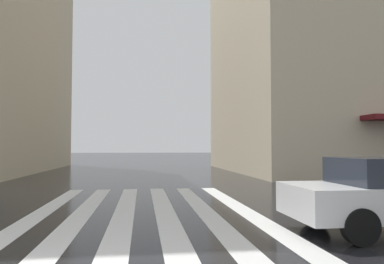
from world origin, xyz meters
name	(u,v)px	position (x,y,z in m)	size (l,w,h in m)	color
zebra_crossing	(145,223)	(4.00, -1.42, 0.00)	(13.00, 5.50, 0.01)	silver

